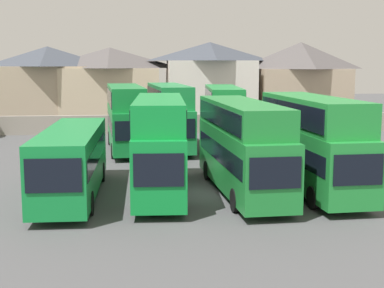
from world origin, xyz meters
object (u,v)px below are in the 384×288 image
bus_4 (313,139)px  bus_3 (242,142)px  bus_2 (159,141)px  house_terrace_right (210,82)px  bus_5 (126,114)px  house_terrace_left (49,85)px  house_terrace_centre (111,85)px  house_terrace_far_right (300,82)px  bus_6 (169,113)px  bus_1 (72,159)px  bus_7 (223,114)px

bus_4 → bus_3: bearing=-95.7°
bus_2 → house_terrace_right: bearing=170.9°
bus_5 → house_terrace_left: (-8.88, 19.65, 1.53)m
house_terrace_left → house_terrace_centre: house_terrace_left is taller
bus_3 → house_terrace_far_right: size_ratio=1.13×
house_terrace_centre → house_terrace_left: bearing=-178.4°
house_terrace_left → house_terrace_centre: (6.77, 0.19, -0.05)m
house_terrace_left → house_terrace_right: bearing=-2.6°
bus_4 → bus_6: bus_6 is taller
bus_1 → bus_3: size_ratio=0.99×
bus_3 → house_terrace_left: house_terrace_left is taller
bus_2 → house_terrace_far_right: bearing=155.1°
bus_3 → bus_4: bus_4 is taller
bus_2 → bus_4: bus_4 is taller
bus_4 → house_terrace_far_right: size_ratio=1.04×
bus_7 → bus_6: bearing=-82.3°
bus_3 → house_terrace_far_right: (12.94, 33.11, 1.92)m
bus_3 → house_terrace_right: house_terrace_right is taller
bus_1 → bus_6: size_ratio=1.11×
bus_2 → house_terrace_right: house_terrace_right is taller
bus_1 → bus_2: 4.51m
house_terrace_centre → house_terrace_far_right: bearing=-3.7°
bus_2 → bus_6: 14.82m
house_terrace_right → house_terrace_far_right: (10.28, -0.41, 0.03)m
bus_1 → house_terrace_centre: size_ratio=1.03×
house_terrace_centre → house_terrace_far_right: 21.42m
bus_4 → house_terrace_far_right: (9.21, 33.27, 1.79)m
bus_2 → house_terrace_centre: (-4.16, 34.43, 1.49)m
bus_5 → house_terrace_centre: size_ratio=0.99×
bus_1 → bus_3: bearing=91.0°
bus_4 → house_terrace_right: size_ratio=1.08×
bus_2 → bus_4: 8.00m
bus_6 → house_terrace_centre: (-5.50, 19.68, 1.45)m
bus_3 → bus_7: 15.18m
bus_2 → house_terrace_left: bearing=-159.7°
bus_4 → bus_6: size_ratio=1.03×
bus_5 → bus_7: bearing=88.4°
bus_5 → bus_6: (3.40, 0.16, 0.03)m
bus_1 → house_terrace_left: bearing=-168.7°
house_terrace_right → bus_7: bearing=-94.0°
bus_3 → bus_6: bearing=-172.0°
bus_4 → bus_7: (-2.35, 15.27, -0.07)m
house_terrace_far_right → bus_2: bearing=-117.5°
bus_1 → bus_4: bearing=90.1°
bus_2 → bus_4: (8.00, -0.24, 0.02)m
bus_5 → house_terrace_left: bearing=-160.5°
house_terrace_right → bus_4: bearing=-88.2°
bus_2 → house_terrace_left: 35.98m
house_terrace_centre → house_terrace_right: (11.09, -0.99, 0.29)m
bus_2 → house_terrace_centre: 34.71m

